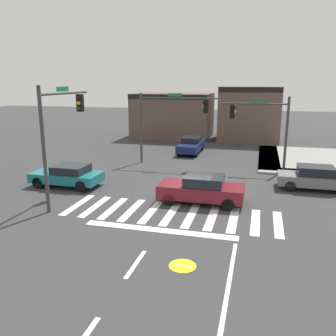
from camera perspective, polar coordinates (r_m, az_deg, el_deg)
The scene contains 13 objects.
ground_plane at distance 21.40m, azimuth 3.43°, elevation -3.16°, with size 120.00×120.00×0.00m, color #353538.
crosswalk_near at distance 17.25m, azimuth 0.44°, elevation -7.41°, with size 10.44×3.18×0.01m.
lane_markings at distance 10.60m, azimuth -4.19°, elevation -22.44°, with size 6.80×20.25×0.01m.
bike_detector_marking at distance 12.76m, azimuth 2.37°, elevation -15.55°, with size 0.97×0.97×0.01m.
curb_corner_northeast at distance 30.47m, azimuth 22.97°, elevation 1.07°, with size 10.00×10.60×0.15m.
storefront_row at distance 39.86m, azimuth 6.06°, elevation 8.64°, with size 15.90×6.73×5.70m.
traffic_signal_northeast at distance 25.86m, azimuth 14.92°, elevation 7.46°, with size 4.62×0.32×5.25m.
traffic_signal_northwest at distance 26.72m, azimuth 0.32°, elevation 8.68°, with size 6.08×0.32×5.41m.
traffic_signal_southwest at distance 18.79m, azimuth -17.03°, elevation 6.94°, with size 0.32×4.62×6.10m.
car_teal at distance 22.26m, azimuth -15.95°, elevation -1.13°, with size 4.20×1.94×1.34m.
car_navy at distance 31.57m, azimuth 3.76°, elevation 3.76°, with size 1.76×4.63×1.39m.
car_maroon at distance 18.61m, azimuth 5.47°, elevation -3.44°, with size 4.44×1.86×1.48m.
car_gray at distance 22.49m, azimuth 22.89°, elevation -1.50°, with size 4.37×1.72×1.43m.
Camera 1 is at (3.97, -20.07, 6.29)m, focal length 37.59 mm.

